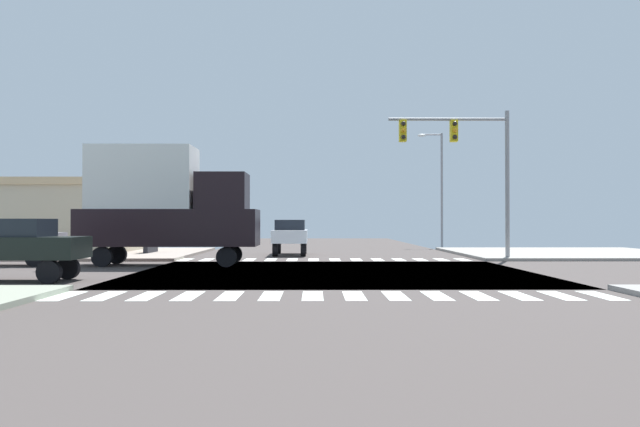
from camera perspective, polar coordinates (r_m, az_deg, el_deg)
ground at (r=22.93m, az=1.28°, el=-5.27°), size 90.00×90.00×0.05m
sidewalk_corner_ne at (r=37.48m, az=20.99°, el=-3.30°), size 12.00×12.00×0.14m
sidewalk_corner_nw at (r=36.99m, az=-19.94°, el=-3.34°), size 12.00×12.00×0.14m
crosswalk_near at (r=15.65m, az=1.19°, el=-7.29°), size 13.50×2.00×0.01m
crosswalk_far at (r=30.20m, az=0.37°, el=-4.11°), size 13.50×2.00×0.01m
traffic_signal_mast at (r=30.82m, az=12.52°, el=5.47°), size 5.65×0.55×6.97m
street_lamp at (r=45.49m, az=10.44°, el=3.03°), size 1.78×0.32×7.94m
bank_building at (r=41.07m, az=-26.31°, el=-0.26°), size 17.06×7.34×4.12m
box_truck_nearside_1 at (r=27.06m, az=-13.63°, el=0.94°), size 7.20×2.40×4.85m
sedan_farside_1 at (r=29.20m, az=-26.03°, el=-1.97°), size 4.30×1.80×1.88m
sedan_queued_3 at (r=34.41m, az=-2.65°, el=-1.84°), size 1.80×4.30×1.88m
sedan_trailing_4 at (r=21.40m, az=-25.75°, el=-2.46°), size 4.30×1.80×1.88m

